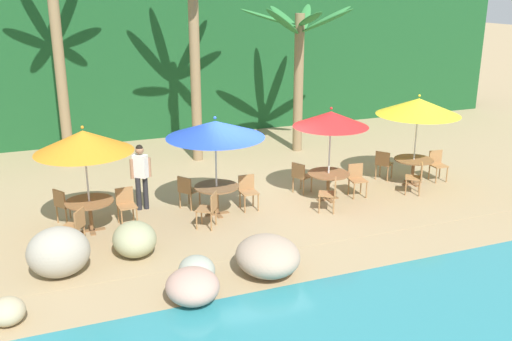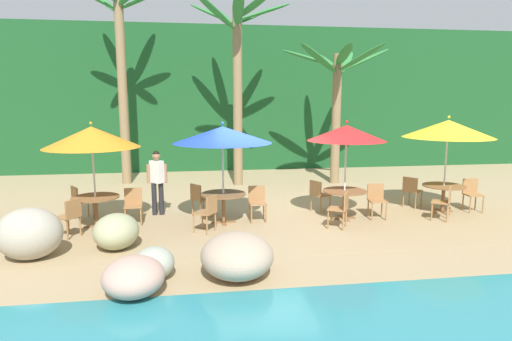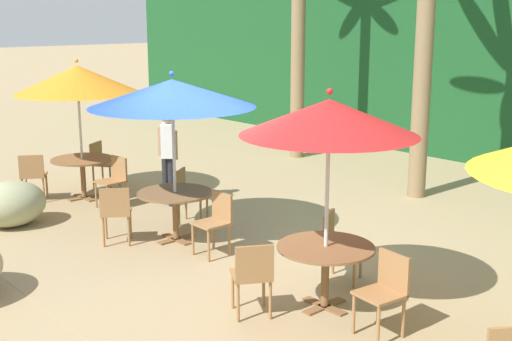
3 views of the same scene
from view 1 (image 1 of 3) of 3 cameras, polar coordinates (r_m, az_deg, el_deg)
name	(u,v)px [view 1 (image 1 of 3)]	position (r m, az deg, el deg)	size (l,w,h in m)	color
ground_plane	(254,207)	(14.82, -0.18, -3.65)	(120.00, 120.00, 0.00)	tan
terrace_deck	(254,207)	(14.82, -0.18, -3.64)	(18.00, 5.20, 0.01)	tan
foliage_backdrop	(168,52)	(22.55, -8.69, 11.48)	(28.00, 2.40, 6.00)	#194C23
rock_seawall	(145,258)	(11.55, -10.89, -8.47)	(15.97, 3.34, 0.99)	#AF9D9C
umbrella_orange	(84,141)	(13.29, -16.68, 2.78)	(2.19, 2.19, 2.51)	silver
dining_table_orange	(90,206)	(13.75, -16.12, -3.40)	(1.10, 1.10, 0.74)	brown
chair_orange_seaward	(126,203)	(14.02, -12.74, -3.16)	(0.45, 0.46, 0.87)	#9E7042
chair_orange_inland	(64,203)	(14.39, -18.47, -3.11)	(0.59, 0.58, 0.87)	#9E7042
chair_orange_left	(76,225)	(13.06, -17.41, -5.16)	(0.59, 0.58, 0.87)	#9E7042
umbrella_blue	(215,129)	(13.75, -4.05, 4.09)	(2.38, 2.38, 2.49)	silver
dining_table_blue	(217,191)	(14.20, -3.92, -2.03)	(1.10, 1.10, 0.74)	brown
chair_blue_seaward	(248,189)	(14.57, -0.82, -1.89)	(0.42, 0.43, 0.87)	#9E7042
chair_blue_inland	(187,190)	(14.66, -6.81, -1.89)	(0.59, 0.59, 0.87)	#9E7042
chair_blue_left	(210,207)	(13.45, -4.60, -3.66)	(0.59, 0.59, 0.87)	#9E7042
umbrella_red	(331,119)	(14.84, 7.41, 5.07)	(1.95, 1.95, 2.50)	silver
dining_table_red	(328,178)	(15.26, 7.17, -0.69)	(1.10, 1.10, 0.74)	brown
chair_red_seaward	(357,178)	(15.70, 9.93, -0.69)	(0.47, 0.47, 0.87)	#9E7042
chair_red_inland	(300,175)	(15.69, 4.42, -0.47)	(0.57, 0.57, 0.87)	#9E7042
chair_red_left	(331,192)	(14.49, 7.40, -2.15)	(0.58, 0.58, 0.87)	#9E7042
umbrella_yellow	(418,107)	(16.56, 15.77, 6.09)	(2.31, 2.31, 2.59)	silver
dining_table_yellow	(414,163)	(16.95, 15.31, 0.69)	(1.10, 1.10, 0.74)	brown
chair_yellow_seaward	(437,163)	(17.52, 17.47, 0.70)	(0.45, 0.45, 0.87)	#9E7042
chair_yellow_inland	(383,163)	(17.14, 12.48, 0.74)	(0.59, 0.59, 0.87)	#9E7042
chair_yellow_left	(417,176)	(16.17, 15.63, -0.54)	(0.59, 0.59, 0.87)	#9E7042
palm_tree_nearest	(55,18)	(18.36, -19.26, 14.03)	(3.20, 2.85, 6.83)	olive
palm_tree_second	(194,20)	(18.16, -6.16, 14.60)	(3.59, 3.64, 6.39)	olive
palm_tree_third	(300,48)	(19.30, 4.33, 11.95)	(3.86, 3.92, 4.85)	olive
waiter_in_white	(141,172)	(14.65, -11.32, -0.18)	(0.52, 0.38, 1.70)	#232328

